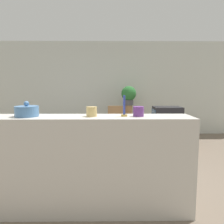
# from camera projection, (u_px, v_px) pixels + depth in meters

# --- Properties ---
(ground_plane) EXTENTS (14.00, 14.00, 0.00)m
(ground_plane) POSITION_uv_depth(u_px,v_px,m) (85.00, 185.00, 3.16)
(ground_plane) COLOR #756656
(wall_back) EXTENTS (9.00, 0.06, 2.70)m
(wall_back) POSITION_uv_depth(u_px,v_px,m) (97.00, 89.00, 6.40)
(wall_back) COLOR silver
(wall_back) RESTS_ON ground_plane
(couch) EXTENTS (0.89, 1.63, 0.76)m
(couch) POSITION_uv_depth(u_px,v_px,m) (51.00, 142.00, 4.54)
(couch) COLOR #384256
(couch) RESTS_ON ground_plane
(tv_stand) EXTENTS (0.80, 0.49, 0.48)m
(tv_stand) POSITION_uv_depth(u_px,v_px,m) (166.00, 138.00, 4.96)
(tv_stand) COLOR #9E754C
(tv_stand) RESTS_ON ground_plane
(television) EXTENTS (0.62, 0.46, 0.48)m
(television) POSITION_uv_depth(u_px,v_px,m) (167.00, 117.00, 4.90)
(television) COLOR #232328
(television) RESTS_ON tv_stand
(wooden_chair) EXTENTS (0.44, 0.44, 0.92)m
(wooden_chair) POSITION_uv_depth(u_px,v_px,m) (116.00, 122.00, 5.59)
(wooden_chair) COLOR #9E754C
(wooden_chair) RESTS_ON ground_plane
(plant_stand) EXTENTS (0.20, 0.20, 0.91)m
(plant_stand) POSITION_uv_depth(u_px,v_px,m) (128.00, 122.00, 5.97)
(plant_stand) COLOR #9E754C
(plant_stand) RESTS_ON ground_plane
(potted_plant) EXTENTS (0.40, 0.40, 0.52)m
(potted_plant) POSITION_uv_depth(u_px,v_px,m) (129.00, 95.00, 5.88)
(potted_plant) COLOR #4C4C51
(potted_plant) RESTS_ON plant_stand
(foreground_counter) EXTENTS (2.55, 0.44, 1.10)m
(foreground_counter) POSITION_uv_depth(u_px,v_px,m) (78.00, 164.00, 2.47)
(foreground_counter) COLOR beige
(foreground_counter) RESTS_ON ground_plane
(decorative_bowl) EXTENTS (0.26, 0.26, 0.17)m
(decorative_bowl) POSITION_uv_depth(u_px,v_px,m) (27.00, 111.00, 2.39)
(decorative_bowl) COLOR #4C7AAD
(decorative_bowl) RESTS_ON foreground_counter
(candle_jar) EXTENTS (0.12, 0.12, 0.11)m
(candle_jar) POSITION_uv_depth(u_px,v_px,m) (92.00, 112.00, 2.40)
(candle_jar) COLOR tan
(candle_jar) RESTS_ON foreground_counter
(candlestick) EXTENTS (0.07, 0.07, 0.23)m
(candlestick) POSITION_uv_depth(u_px,v_px,m) (124.00, 110.00, 2.40)
(candlestick) COLOR #B7933D
(candlestick) RESTS_ON foreground_counter
(coffee_tin) EXTENTS (0.12, 0.12, 0.11)m
(coffee_tin) POSITION_uv_depth(u_px,v_px,m) (138.00, 111.00, 2.41)
(coffee_tin) COLOR #66337F
(coffee_tin) RESTS_ON foreground_counter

